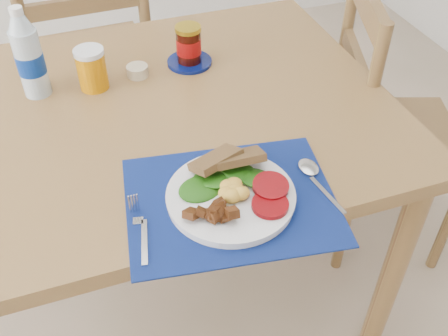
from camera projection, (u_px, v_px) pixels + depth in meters
The scene contains 11 objects.
table at pixel (108, 145), 1.29m from camera, with size 1.40×0.90×0.75m.
chair_far at pixel (86, 33), 1.86m from camera, with size 0.46×0.44×1.20m.
chair_end at pixel (385, 103), 1.60m from camera, with size 0.51×0.52×1.12m.
placemat at pixel (231, 200), 1.03m from camera, with size 0.41×0.32×0.00m, color black.
breakfast_plate at pixel (229, 195), 1.01m from camera, with size 0.25×0.25×0.06m.
fork at pixel (140, 228), 0.97m from camera, with size 0.03×0.15×0.00m.
spoon at pixel (314, 176), 1.08m from camera, with size 0.04×0.17×0.00m.
water_bottle at pixel (29, 57), 1.25m from camera, with size 0.07×0.07×0.23m.
juice_glass at pixel (92, 70), 1.30m from camera, with size 0.07×0.07×0.10m, color #C77605.
ramekin at pixel (138, 71), 1.36m from camera, with size 0.06×0.06×0.03m, color #C0B08C.
jam_on_saucer at pixel (189, 48), 1.39m from camera, with size 0.12×0.12×0.11m.
Camera 1 is at (-0.06, -0.84, 1.49)m, focal length 42.00 mm.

